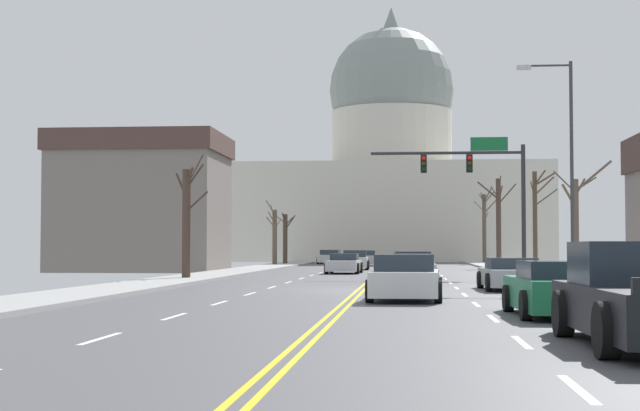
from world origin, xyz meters
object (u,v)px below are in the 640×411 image
(sedan_oncoming_01, at_px, (355,261))
(sedan_near_00, at_px, (414,266))
(sedan_oncoming_03, at_px, (330,257))
(sedan_near_03, at_px, (406,279))
(sedan_oncoming_02, at_px, (366,259))
(signal_gantry, at_px, (480,177))
(sedan_oncoming_00, at_px, (344,264))
(street_lamp_right, at_px, (565,153))
(sedan_near_02, at_px, (511,275))
(sedan_near_04, at_px, (556,289))
(sedan_near_01, at_px, (413,270))
(pedestrian_00, at_px, (624,263))

(sedan_oncoming_01, bearing_deg, sedan_near_00, -78.58)
(sedan_oncoming_01, relative_size, sedan_oncoming_03, 0.95)
(sedan_near_03, distance_m, sedan_oncoming_02, 50.83)
(sedan_near_03, height_order, sedan_oncoming_01, sedan_near_03)
(sedan_oncoming_02, bearing_deg, signal_gantry, -76.06)
(sedan_oncoming_00, xyz_separation_m, sedan_oncoming_01, (0.12, 9.43, 0.06))
(street_lamp_right, height_order, sedan_near_02, street_lamp_right)
(street_lamp_right, relative_size, sedan_near_04, 1.93)
(sedan_oncoming_00, distance_m, sedan_oncoming_02, 22.46)
(sedan_near_02, bearing_deg, street_lamp_right, 56.56)
(sedan_near_01, bearing_deg, sedan_near_04, -80.83)
(sedan_oncoming_02, relative_size, sedan_oncoming_03, 1.02)
(sedan_near_03, relative_size, sedan_oncoming_00, 0.99)
(sedan_near_02, distance_m, sedan_near_04, 13.20)
(sedan_near_00, bearing_deg, sedan_near_04, -83.13)
(sedan_near_01, height_order, sedan_oncoming_01, sedan_oncoming_01)
(sedan_near_00, xyz_separation_m, sedan_near_01, (-0.06, -5.92, -0.03))
(sedan_near_02, distance_m, sedan_oncoming_02, 44.21)
(sedan_oncoming_01, height_order, sedan_oncoming_02, sedan_oncoming_01)
(sedan_near_01, relative_size, sedan_oncoming_01, 1.04)
(sedan_near_00, xyz_separation_m, sedan_oncoming_01, (-3.85, 19.04, -0.01))
(sedan_oncoming_00, bearing_deg, sedan_near_02, -70.86)
(street_lamp_right, xyz_separation_m, pedestrian_00, (0.97, -5.90, -4.27))
(signal_gantry, bearing_deg, sedan_oncoming_02, 103.94)
(sedan_near_04, height_order, sedan_oncoming_01, sedan_oncoming_01)
(pedestrian_00, bearing_deg, sedan_near_01, 132.57)
(sedan_near_00, height_order, sedan_near_01, sedan_near_00)
(sedan_near_00, xyz_separation_m, sedan_near_04, (2.98, -24.76, -0.02))
(sedan_near_04, height_order, sedan_oncoming_02, sedan_oncoming_02)
(sedan_oncoming_00, xyz_separation_m, sedan_oncoming_03, (-3.30, 31.28, 0.05))
(sedan_near_01, distance_m, sedan_oncoming_03, 47.36)
(sedan_near_01, height_order, sedan_oncoming_00, sedan_near_01)
(signal_gantry, xyz_separation_m, sedan_near_02, (-0.07, -14.93, -4.59))
(signal_gantry, distance_m, sedan_near_00, 6.61)
(pedestrian_00, bearing_deg, sedan_oncoming_03, 104.63)
(street_lamp_right, distance_m, pedestrian_00, 7.34)
(sedan_oncoming_00, bearing_deg, sedan_near_04, -78.56)
(sedan_near_02, bearing_deg, sedan_near_00, 106.28)
(sedan_near_00, distance_m, sedan_near_01, 5.92)
(sedan_near_02, height_order, sedan_near_03, sedan_near_03)
(sedan_near_01, bearing_deg, signal_gantry, 69.28)
(sedan_near_01, bearing_deg, sedan_oncoming_00, 104.14)
(street_lamp_right, height_order, sedan_near_04, street_lamp_right)
(sedan_near_03, distance_m, sedan_oncoming_01, 37.85)
(sedan_oncoming_02, distance_m, pedestrian_00, 46.83)
(sedan_oncoming_01, bearing_deg, sedan_near_02, -76.72)
(signal_gantry, height_order, sedan_near_04, signal_gantry)
(signal_gantry, bearing_deg, sedan_oncoming_01, 114.96)
(sedan_near_01, xyz_separation_m, sedan_oncoming_02, (-3.62, 37.99, -0.00))
(sedan_near_00, relative_size, sedan_near_03, 0.97)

